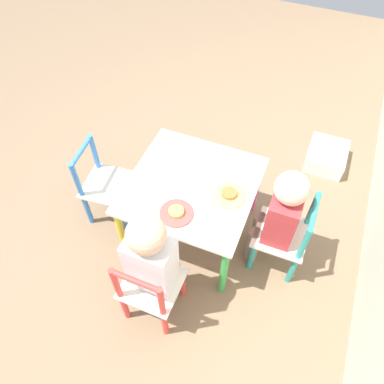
{
  "coord_description": "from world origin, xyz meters",
  "views": [
    {
      "loc": [
        1.09,
        0.44,
        1.86
      ],
      "look_at": [
        0.0,
        0.0,
        0.36
      ],
      "focal_mm": 35.0,
      "sensor_mm": 36.0,
      "label": 1
    }
  ],
  "objects_px": {
    "chair_red": "(150,289)",
    "storage_bin": "(326,156)",
    "chair_teal": "(286,235)",
    "plate_right": "(176,213)",
    "plate_back": "(229,195)",
    "child_right": "(152,258)",
    "child_back": "(280,213)",
    "kids_table": "(192,191)",
    "chair_blue": "(105,185)"
  },
  "relations": [
    {
      "from": "chair_red",
      "to": "child_back",
      "type": "relative_size",
      "value": 0.73
    },
    {
      "from": "chair_teal",
      "to": "child_back",
      "type": "distance_m",
      "value": 0.18
    },
    {
      "from": "chair_blue",
      "to": "storage_bin",
      "type": "xyz_separation_m",
      "value": [
        -0.89,
        1.13,
        -0.18
      ]
    },
    {
      "from": "child_right",
      "to": "storage_bin",
      "type": "xyz_separation_m",
      "value": [
        -1.28,
        0.62,
        -0.37
      ]
    },
    {
      "from": "child_back",
      "to": "storage_bin",
      "type": "distance_m",
      "value": 0.92
    },
    {
      "from": "chair_red",
      "to": "plate_right",
      "type": "relative_size",
      "value": 3.12
    },
    {
      "from": "chair_red",
      "to": "storage_bin",
      "type": "bearing_deg",
      "value": -114.74
    },
    {
      "from": "kids_table",
      "to": "plate_right",
      "type": "height_order",
      "value": "plate_right"
    },
    {
      "from": "child_right",
      "to": "plate_back",
      "type": "distance_m",
      "value": 0.49
    },
    {
      "from": "kids_table",
      "to": "chair_teal",
      "type": "distance_m",
      "value": 0.52
    },
    {
      "from": "plate_back",
      "to": "storage_bin",
      "type": "xyz_separation_m",
      "value": [
        -0.83,
        0.43,
        -0.37
      ]
    },
    {
      "from": "plate_back",
      "to": "storage_bin",
      "type": "relative_size",
      "value": 0.59
    },
    {
      "from": "kids_table",
      "to": "child_back",
      "type": "relative_size",
      "value": 0.91
    },
    {
      "from": "storage_bin",
      "to": "kids_table",
      "type": "bearing_deg",
      "value": -36.75
    },
    {
      "from": "chair_teal",
      "to": "child_right",
      "type": "distance_m",
      "value": 0.71
    },
    {
      "from": "chair_teal",
      "to": "plate_right",
      "type": "distance_m",
      "value": 0.58
    },
    {
      "from": "chair_red",
      "to": "child_right",
      "type": "xyz_separation_m",
      "value": [
        -0.06,
        0.0,
        0.19
      ]
    },
    {
      "from": "chair_blue",
      "to": "child_right",
      "type": "xyz_separation_m",
      "value": [
        0.39,
        0.5,
        0.19
      ]
    },
    {
      "from": "kids_table",
      "to": "plate_back",
      "type": "height_order",
      "value": "plate_back"
    },
    {
      "from": "chair_blue",
      "to": "plate_right",
      "type": "xyz_separation_m",
      "value": [
        0.14,
        0.5,
        0.19
      ]
    },
    {
      "from": "child_back",
      "to": "child_right",
      "type": "relative_size",
      "value": 0.95
    },
    {
      "from": "plate_back",
      "to": "plate_right",
      "type": "height_order",
      "value": "same"
    },
    {
      "from": "chair_blue",
      "to": "storage_bin",
      "type": "bearing_deg",
      "value": -57.81
    },
    {
      "from": "chair_teal",
      "to": "plate_right",
      "type": "xyz_separation_m",
      "value": [
        0.2,
        -0.51,
        0.19
      ]
    },
    {
      "from": "chair_blue",
      "to": "child_right",
      "type": "bearing_deg",
      "value": -134.07
    },
    {
      "from": "child_back",
      "to": "child_right",
      "type": "distance_m",
      "value": 0.64
    },
    {
      "from": "kids_table",
      "to": "chair_red",
      "type": "xyz_separation_m",
      "value": [
        0.51,
        -0.0,
        -0.13
      ]
    },
    {
      "from": "child_back",
      "to": "child_right",
      "type": "height_order",
      "value": "child_right"
    },
    {
      "from": "chair_teal",
      "to": "storage_bin",
      "type": "bearing_deg",
      "value": 171.58
    },
    {
      "from": "chair_red",
      "to": "plate_back",
      "type": "distance_m",
      "value": 0.58
    },
    {
      "from": "chair_teal",
      "to": "kids_table",
      "type": "bearing_deg",
      "value": -90.0
    },
    {
      "from": "storage_bin",
      "to": "plate_back",
      "type": "bearing_deg",
      "value": -27.23
    },
    {
      "from": "chair_teal",
      "to": "chair_red",
      "type": "height_order",
      "value": "same"
    },
    {
      "from": "chair_red",
      "to": "plate_right",
      "type": "bearing_deg",
      "value": -90.14
    },
    {
      "from": "chair_teal",
      "to": "storage_bin",
      "type": "xyz_separation_m",
      "value": [
        -0.83,
        0.11,
        -0.18
      ]
    },
    {
      "from": "chair_blue",
      "to": "child_back",
      "type": "xyz_separation_m",
      "value": [
        -0.06,
        0.95,
        0.17
      ]
    },
    {
      "from": "child_back",
      "to": "plate_right",
      "type": "bearing_deg",
      "value": -66.63
    },
    {
      "from": "chair_red",
      "to": "storage_bin",
      "type": "height_order",
      "value": "chair_red"
    },
    {
      "from": "plate_back",
      "to": "plate_right",
      "type": "bearing_deg",
      "value": -45.0
    },
    {
      "from": "chair_red",
      "to": "child_right",
      "type": "distance_m",
      "value": 0.2
    },
    {
      "from": "chair_red",
      "to": "storage_bin",
      "type": "distance_m",
      "value": 1.49
    },
    {
      "from": "chair_teal",
      "to": "chair_blue",
      "type": "distance_m",
      "value": 1.01
    },
    {
      "from": "chair_red",
      "to": "plate_back",
      "type": "relative_size",
      "value": 3.0
    },
    {
      "from": "plate_back",
      "to": "plate_right",
      "type": "xyz_separation_m",
      "value": [
        0.19,
        -0.19,
        0.0
      ]
    },
    {
      "from": "plate_back",
      "to": "chair_red",
      "type": "bearing_deg",
      "value": -21.05
    },
    {
      "from": "child_right",
      "to": "chair_red",
      "type": "bearing_deg",
      "value": 90.0
    },
    {
      "from": "chair_teal",
      "to": "plate_back",
      "type": "relative_size",
      "value": 3.0
    },
    {
      "from": "chair_blue",
      "to": "chair_teal",
      "type": "bearing_deg",
      "value": -92.72
    },
    {
      "from": "plate_back",
      "to": "kids_table",
      "type": "bearing_deg",
      "value": -90.0
    },
    {
      "from": "chair_teal",
      "to": "plate_back",
      "type": "height_order",
      "value": "chair_teal"
    }
  ]
}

